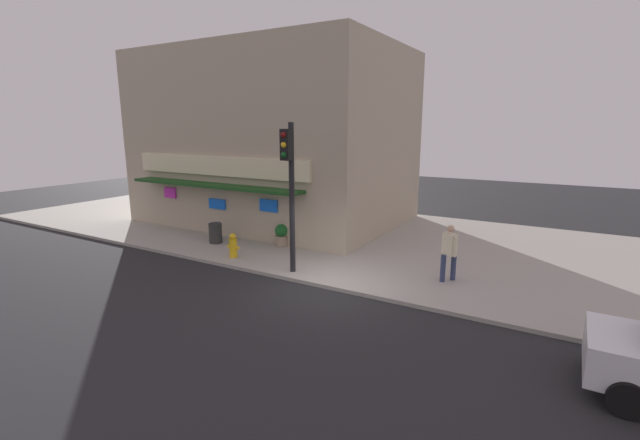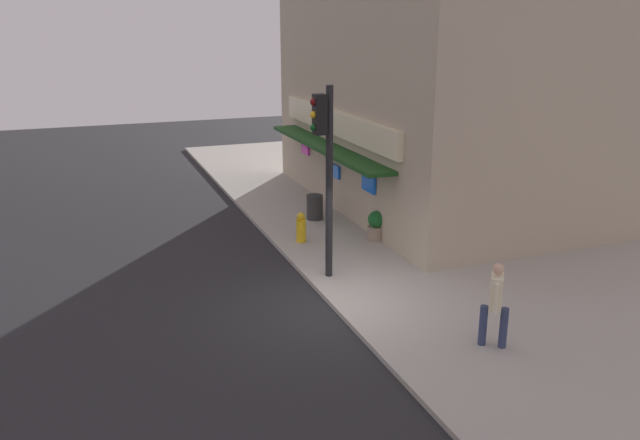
% 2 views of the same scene
% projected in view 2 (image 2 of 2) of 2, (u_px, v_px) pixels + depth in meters
% --- Properties ---
extents(ground_plane, '(60.90, 60.90, 0.00)m').
position_uv_depth(ground_plane, '(331.00, 307.00, 14.85)').
color(ground_plane, '#232326').
extents(sidewalk, '(40.60, 11.76, 0.12)m').
position_uv_depth(sidewalk, '(538.00, 271.00, 16.83)').
color(sidewalk, '#A39E93').
rests_on(sidewalk, ground_plane).
extents(corner_building, '(12.24, 9.18, 8.15)m').
position_uv_depth(corner_building, '(448.00, 86.00, 22.24)').
color(corner_building, tan).
rests_on(corner_building, sidewalk).
extents(traffic_light, '(0.32, 0.58, 4.80)m').
position_uv_depth(traffic_light, '(325.00, 157.00, 15.45)').
color(traffic_light, black).
rests_on(traffic_light, sidewalk).
extents(fire_hydrant, '(0.53, 0.29, 0.89)m').
position_uv_depth(fire_hydrant, '(301.00, 228.00, 18.80)').
color(fire_hydrant, gold).
rests_on(fire_hydrant, sidewalk).
extents(trash_can, '(0.53, 0.53, 0.81)m').
position_uv_depth(trash_can, '(315.00, 207.00, 20.96)').
color(trash_can, '#2D2D2D').
rests_on(trash_can, sidewalk).
extents(pedestrian, '(0.54, 0.54, 1.76)m').
position_uv_depth(pedestrian, '(495.00, 301.00, 12.56)').
color(pedestrian, navy).
rests_on(pedestrian, sidewalk).
extents(potted_plant_by_doorway, '(0.52, 0.52, 0.88)m').
position_uv_depth(potted_plant_by_doorway, '(376.00, 226.00, 18.97)').
color(potted_plant_by_doorway, gray).
rests_on(potted_plant_by_doorway, sidewalk).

